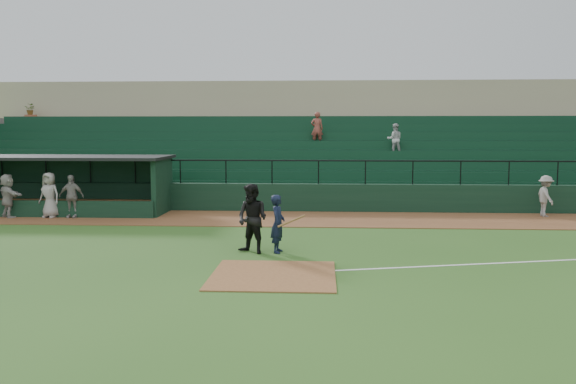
{
  "coord_description": "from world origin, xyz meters",
  "views": [
    {
      "loc": [
        1.18,
        -14.83,
        3.53
      ],
      "look_at": [
        0.0,
        5.0,
        1.4
      ],
      "focal_mm": 36.51,
      "sensor_mm": 36.0,
      "label": 1
    }
  ],
  "objects": [
    {
      "name": "ground",
      "position": [
        0.0,
        0.0,
        0.0
      ],
      "size": [
        90.0,
        90.0,
        0.0
      ],
      "primitive_type": "plane",
      "color": "#2B541B",
      "rests_on": "ground"
    },
    {
      "name": "warning_track",
      "position": [
        0.0,
        8.0,
        0.01
      ],
      "size": [
        40.0,
        4.0,
        0.03
      ],
      "primitive_type": "cube",
      "color": "brown",
      "rests_on": "ground"
    },
    {
      "name": "home_plate_dirt",
      "position": [
        0.0,
        -1.0,
        0.01
      ],
      "size": [
        3.0,
        3.0,
        0.03
      ],
      "primitive_type": "cube",
      "color": "brown",
      "rests_on": "ground"
    },
    {
      "name": "foul_line",
      "position": [
        8.0,
        1.2,
        0.01
      ],
      "size": [
        17.49,
        4.44,
        0.01
      ],
      "primitive_type": "cube",
      "rotation": [
        0.0,
        0.0,
        0.24
      ],
      "color": "white",
      "rests_on": "ground"
    },
    {
      "name": "stadium_structure",
      "position": [
        -0.0,
        16.46,
        2.3
      ],
      "size": [
        38.0,
        13.08,
        6.4
      ],
      "color": "black",
      "rests_on": "ground"
    },
    {
      "name": "dugout",
      "position": [
        -9.75,
        9.56,
        1.33
      ],
      "size": [
        8.9,
        3.2,
        2.42
      ],
      "color": "black",
      "rests_on": "ground"
    },
    {
      "name": "batter_at_plate",
      "position": [
        -0.09,
        1.7,
        0.84
      ],
      "size": [
        1.02,
        0.69,
        1.67
      ],
      "color": "black",
      "rests_on": "ground"
    },
    {
      "name": "umpire",
      "position": [
        -0.81,
        1.57,
        1.0
      ],
      "size": [
        1.21,
        1.14,
        1.99
      ],
      "primitive_type": "imported",
      "rotation": [
        0.0,
        0.0,
        -0.52
      ],
      "color": "black",
      "rests_on": "ground"
    },
    {
      "name": "runner",
      "position": [
        10.15,
        9.14,
        0.86
      ],
      "size": [
        0.7,
        1.12,
        1.66
      ],
      "primitive_type": "imported",
      "rotation": [
        0.0,
        0.0,
        1.65
      ],
      "color": "gray",
      "rests_on": "warning_track"
    },
    {
      "name": "dugout_player_a",
      "position": [
        -8.79,
        7.69,
        0.89
      ],
      "size": [
        1.01,
        0.43,
        1.71
      ],
      "primitive_type": "imported",
      "rotation": [
        0.0,
        0.0,
        -0.01
      ],
      "color": "gray",
      "rests_on": "warning_track"
    },
    {
      "name": "dugout_player_b",
      "position": [
        -9.67,
        7.68,
        0.93
      ],
      "size": [
        0.99,
        0.76,
        1.8
      ],
      "primitive_type": "imported",
      "rotation": [
        0.0,
        0.0,
        -0.23
      ],
      "color": "#A09A95",
      "rests_on": "warning_track"
    },
    {
      "name": "dugout_player_c",
      "position": [
        -11.36,
        7.62,
        0.9
      ],
      "size": [
        1.58,
        1.42,
        1.74
      ],
      "primitive_type": "imported",
      "rotation": [
        0.0,
        0.0,
        2.46
      ],
      "color": "#ADA8A2",
      "rests_on": "warning_track"
    }
  ]
}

